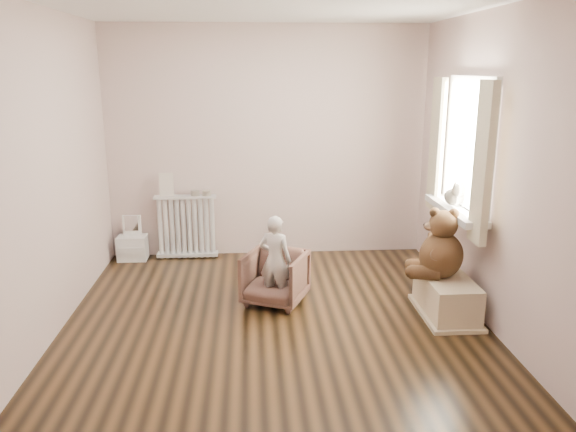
{
  "coord_description": "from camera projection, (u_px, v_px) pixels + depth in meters",
  "views": [
    {
      "loc": [
        -0.18,
        -4.55,
        2.12
      ],
      "look_at": [
        0.15,
        0.45,
        0.8
      ],
      "focal_mm": 35.0,
      "sensor_mm": 36.0,
      "label": 1
    }
  ],
  "objects": [
    {
      "name": "left_wall",
      "position": [
        50.0,
        174.0,
        4.5
      ],
      "size": [
        0.02,
        3.6,
        2.6
      ],
      "primitive_type": "cube",
      "color": "beige",
      "rests_on": "ground"
    },
    {
      "name": "back_wall",
      "position": [
        267.0,
        143.0,
        6.35
      ],
      "size": [
        3.6,
        0.02,
        2.6
      ],
      "primitive_type": "cube",
      "color": "beige",
      "rests_on": "ground"
    },
    {
      "name": "plush_cat",
      "position": [
        454.0,
        195.0,
        5.11
      ],
      "size": [
        0.2,
        0.29,
        0.23
      ],
      "primitive_type": null,
      "rotation": [
        0.0,
        0.0,
        -0.11
      ],
      "color": "#656158",
      "rests_on": "window_sill"
    },
    {
      "name": "front_wall",
      "position": [
        288.0,
        234.0,
        2.88
      ],
      "size": [
        3.6,
        0.02,
        2.6
      ],
      "primitive_type": "cube",
      "color": "beige",
      "rests_on": "ground"
    },
    {
      "name": "tin_b",
      "position": [
        207.0,
        193.0,
        6.33
      ],
      "size": [
        0.1,
        0.1,
        0.06
      ],
      "primitive_type": "cylinder",
      "color": "#A59E8C",
      "rests_on": "radiator"
    },
    {
      "name": "paper_doll",
      "position": [
        166.0,
        185.0,
        6.27
      ],
      "size": [
        0.16,
        0.01,
        0.26
      ],
      "primitive_type": "cube",
      "color": "beige",
      "rests_on": "radiator"
    },
    {
      "name": "radiator",
      "position": [
        186.0,
        225.0,
        6.41
      ],
      "size": [
        0.69,
        0.13,
        0.73
      ],
      "primitive_type": "cube",
      "color": "silver",
      "rests_on": "floor"
    },
    {
      "name": "window",
      "position": [
        470.0,
        147.0,
        4.98
      ],
      "size": [
        0.03,
        0.9,
        1.1
      ],
      "primitive_type": "cube",
      "color": "white",
      "rests_on": "right_wall"
    },
    {
      "name": "child",
      "position": [
        275.0,
        260.0,
        5.09
      ],
      "size": [
        0.36,
        0.3,
        0.83
      ],
      "primitive_type": "imported",
      "rotation": [
        0.0,
        0.0,
        2.73
      ],
      "color": "beige",
      "rests_on": "armchair"
    },
    {
      "name": "right_wall",
      "position": [
        486.0,
        169.0,
        4.73
      ],
      "size": [
        0.02,
        3.6,
        2.6
      ],
      "primitive_type": "cube",
      "color": "beige",
      "rests_on": "ground"
    },
    {
      "name": "ceiling",
      "position": [
        272.0,
        4.0,
        4.28
      ],
      "size": [
        3.6,
        3.6,
        0.01
      ],
      "primitive_type": "cube",
      "color": "white",
      "rests_on": "ground"
    },
    {
      "name": "tin_a",
      "position": [
        195.0,
        193.0,
        6.32
      ],
      "size": [
        0.1,
        0.1,
        0.06
      ],
      "primitive_type": "cylinder",
      "color": "#A59E8C",
      "rests_on": "radiator"
    },
    {
      "name": "curtain_right",
      "position": [
        437.0,
        145.0,
        5.54
      ],
      "size": [
        0.06,
        0.26,
        1.3
      ],
      "primitive_type": "cube",
      "color": "beige",
      "rests_on": "right_wall"
    },
    {
      "name": "floor",
      "position": [
        274.0,
        317.0,
        4.95
      ],
      "size": [
        3.6,
        3.6,
        0.01
      ],
      "primitive_type": "cube",
      "color": "black",
      "rests_on": "ground"
    },
    {
      "name": "toy_bench",
      "position": [
        447.0,
        294.0,
        4.94
      ],
      "size": [
        0.39,
        0.74,
        0.35
      ],
      "primitive_type": "cube",
      "color": "beige",
      "rests_on": "floor"
    },
    {
      "name": "window_sill",
      "position": [
        455.0,
        210.0,
        5.12
      ],
      "size": [
        0.22,
        1.1,
        0.06
      ],
      "primitive_type": "cube",
      "color": "silver",
      "rests_on": "right_wall"
    },
    {
      "name": "armchair",
      "position": [
        275.0,
        278.0,
        5.19
      ],
      "size": [
        0.69,
        0.7,
        0.49
      ],
      "primitive_type": "imported",
      "rotation": [
        0.0,
        0.0,
        -0.41
      ],
      "color": "brown",
      "rests_on": "floor"
    },
    {
      "name": "teddy_bear",
      "position": [
        442.0,
        241.0,
        4.86
      ],
      "size": [
        0.58,
        0.49,
        0.61
      ],
      "primitive_type": null,
      "rotation": [
        0.0,
        0.0,
        -0.25
      ],
      "color": "#392413",
      "rests_on": "toy_bench"
    },
    {
      "name": "toy_vanity",
      "position": [
        132.0,
        236.0,
        6.37
      ],
      "size": [
        0.32,
        0.23,
        0.51
      ],
      "primitive_type": "cube",
      "color": "silver",
      "rests_on": "floor"
    },
    {
      "name": "curtain_left",
      "position": [
        483.0,
        164.0,
        4.44
      ],
      "size": [
        0.06,
        0.26,
        1.3
      ],
      "primitive_type": "cube",
      "color": "beige",
      "rests_on": "right_wall"
    }
  ]
}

